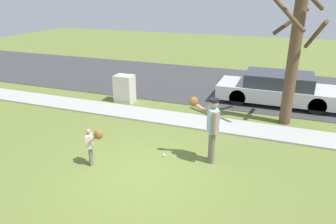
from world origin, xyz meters
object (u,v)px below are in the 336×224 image
object	(u,v)px
utility_cabinet	(125,89)
person_child	(92,142)
street_tree_near	(294,52)
parked_sedan_silver	(278,89)
baseball	(164,155)
person_adult	(211,123)

from	to	relation	value
utility_cabinet	person_child	bearing A→B (deg)	-71.00
person_child	street_tree_near	world-z (taller)	street_tree_near
street_tree_near	parked_sedan_silver	distance (m)	2.73
baseball	utility_cabinet	xyz separation A→B (m)	(-3.15, 3.69, 0.52)
baseball	parked_sedan_silver	xyz separation A→B (m)	(2.63, 5.64, 0.58)
utility_cabinet	street_tree_near	size ratio (longest dim) A/B	0.24
baseball	utility_cabinet	bearing A→B (deg)	130.51
utility_cabinet	parked_sedan_silver	bearing A→B (deg)	18.67
person_child	baseball	size ratio (longest dim) A/B	14.23
person_adult	baseball	bearing A→B (deg)	-15.10
baseball	person_child	bearing A→B (deg)	-144.40
utility_cabinet	parked_sedan_silver	world-z (taller)	parked_sedan_silver
utility_cabinet	street_tree_near	xyz separation A→B (m)	(6.15, -0.06, 1.88)
person_adult	parked_sedan_silver	world-z (taller)	person_adult
person_adult	utility_cabinet	world-z (taller)	person_adult
baseball	street_tree_near	xyz separation A→B (m)	(3.00, 3.63, 2.40)
person_adult	person_child	bearing A→B (deg)	1.04
person_child	baseball	world-z (taller)	person_child
person_child	person_adult	bearing A→B (deg)	1.04
person_adult	street_tree_near	bearing A→B (deg)	-141.35
person_adult	person_child	size ratio (longest dim) A/B	1.65
street_tree_near	person_child	bearing A→B (deg)	-133.73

